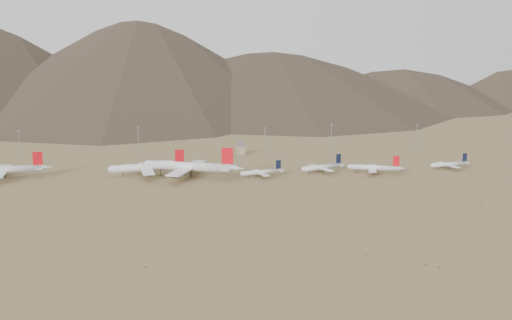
{
  "coord_description": "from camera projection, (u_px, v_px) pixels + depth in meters",
  "views": [
    {
      "loc": [
        -13.52,
        -403.09,
        93.7
      ],
      "look_at": [
        34.34,
        30.0,
        11.53
      ],
      "focal_mm": 40.0,
      "sensor_mm": 36.0,
      "label": 1
    }
  ],
  "objects": [
    {
      "name": "mountain_ridge",
      "position": [
        198.0,
        27.0,
        1263.8
      ],
      "size": [
        4400.0,
        1000.0,
        300.0
      ],
      "color": "#433628",
      "rests_on": "ground"
    },
    {
      "name": "mast_far_east",
      "position": [
        417.0,
        136.0,
        552.96
      ],
      "size": [
        2.0,
        0.6,
        25.7
      ],
      "color": "gray",
      "rests_on": "ground"
    },
    {
      "name": "control_tower",
      "position": [
        241.0,
        149.0,
        532.0
      ],
      "size": [
        8.0,
        8.0,
        12.0
      ],
      "color": "gray",
      "rests_on": "ground"
    },
    {
      "name": "mast_far_west",
      "position": [
        19.0,
        143.0,
        508.8
      ],
      "size": [
        2.0,
        0.6,
        25.7
      ],
      "color": "gray",
      "rests_on": "ground"
    },
    {
      "name": "widebody_east",
      "position": [
        189.0,
        166.0,
        434.89
      ],
      "size": [
        76.8,
        61.33,
        23.88
      ],
      "rotation": [
        0.0,
        0.0,
        -0.35
      ],
      "color": "silver",
      "rests_on": "ground"
    },
    {
      "name": "narrowbody_d",
      "position": [
        450.0,
        164.0,
        465.92
      ],
      "size": [
        37.34,
        27.28,
        12.42
      ],
      "rotation": [
        0.0,
        0.0,
        0.18
      ],
      "color": "silver",
      "rests_on": "ground"
    },
    {
      "name": "mast_west",
      "position": [
        138.0,
        139.0,
        535.04
      ],
      "size": [
        2.0,
        0.6,
        25.7
      ],
      "color": "gray",
      "rests_on": "ground"
    },
    {
      "name": "narrowbody_a",
      "position": [
        262.0,
        172.0,
        435.46
      ],
      "size": [
        36.35,
        26.84,
        12.26
      ],
      "rotation": [
        0.0,
        0.0,
        0.26
      ],
      "color": "silver",
      "rests_on": "ground"
    },
    {
      "name": "ground",
      "position": [
        213.0,
        184.0,
        412.54
      ],
      "size": [
        3000.0,
        3000.0,
        0.0
      ],
      "primitive_type": "plane",
      "color": "olive",
      "rests_on": "ground"
    },
    {
      "name": "desert_scrub",
      "position": [
        235.0,
        232.0,
        300.76
      ],
      "size": [
        429.88,
        173.6,
        0.86
      ],
      "color": "brown",
      "rests_on": "ground"
    },
    {
      "name": "narrowbody_c",
      "position": [
        375.0,
        168.0,
        447.73
      ],
      "size": [
        42.88,
        31.94,
        14.68
      ],
      "rotation": [
        0.0,
        0.0,
        -0.32
      ],
      "color": "silver",
      "rests_on": "ground"
    },
    {
      "name": "mast_centre",
      "position": [
        265.0,
        140.0,
        529.31
      ],
      "size": [
        2.0,
        0.6,
        25.7
      ],
      "color": "gray",
      "rests_on": "ground"
    },
    {
      "name": "widebody_centre",
      "position": [
        148.0,
        167.0,
        440.05
      ],
      "size": [
        64.6,
        50.4,
        19.32
      ],
      "rotation": [
        0.0,
        0.0,
        0.17
      ],
      "color": "silver",
      "rests_on": "ground"
    },
    {
      "name": "narrowbody_b",
      "position": [
        323.0,
        167.0,
        452.07
      ],
      "size": [
        39.35,
        29.53,
        13.71
      ],
      "rotation": [
        0.0,
        0.0,
        0.38
      ],
      "color": "silver",
      "rests_on": "ground"
    },
    {
      "name": "mast_east",
      "position": [
        331.0,
        136.0,
        554.0
      ],
      "size": [
        2.0,
        0.6,
        25.7
      ],
      "color": "gray",
      "rests_on": "ground"
    },
    {
      "name": "widebody_west",
      "position": [
        3.0,
        170.0,
        429.57
      ],
      "size": [
        65.22,
        50.81,
        19.48
      ],
      "rotation": [
        0.0,
        0.0,
        0.15
      ],
      "color": "silver",
      "rests_on": "ground"
    }
  ]
}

